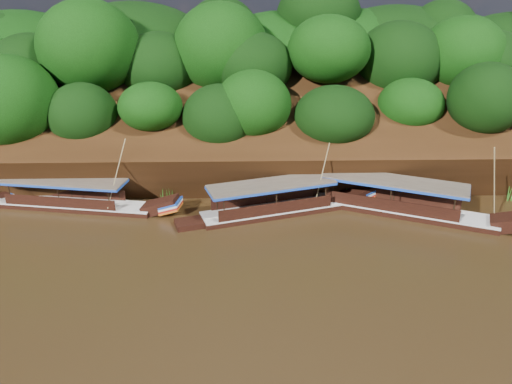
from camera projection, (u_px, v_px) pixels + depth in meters
ground at (265, 263)px, 30.24m from camera, size 160.00×160.00×0.00m
riverbank at (256, 130)px, 50.44m from camera, size 120.00×30.06×19.40m
boat_0 at (414, 208)px, 36.19m from camera, size 15.00×8.24×6.76m
boat_1 at (290, 205)px, 36.84m from camera, size 13.89×6.08×5.78m
boat_2 at (85, 202)px, 37.30m from camera, size 14.19×4.25×5.86m
reeds at (209, 190)px, 38.69m from camera, size 49.34×2.62×2.08m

